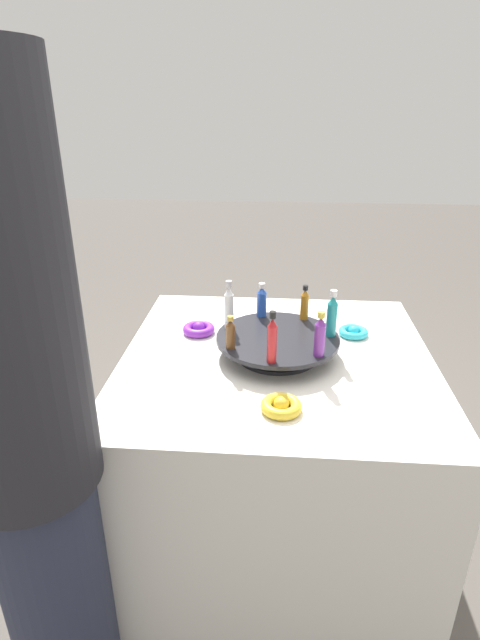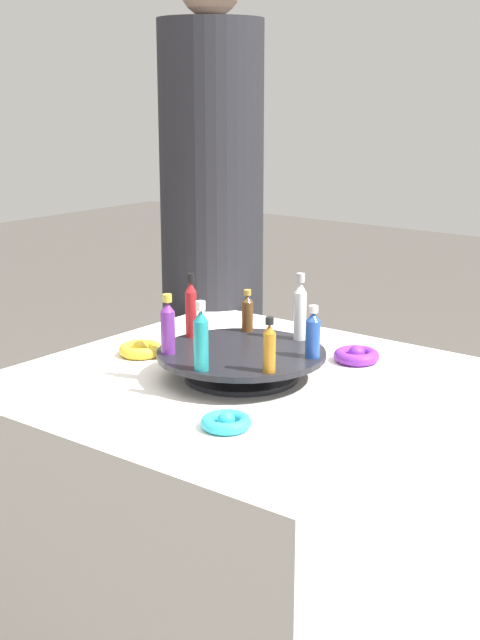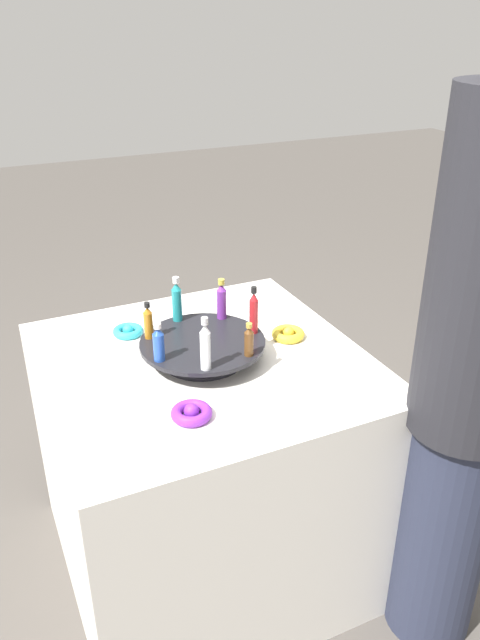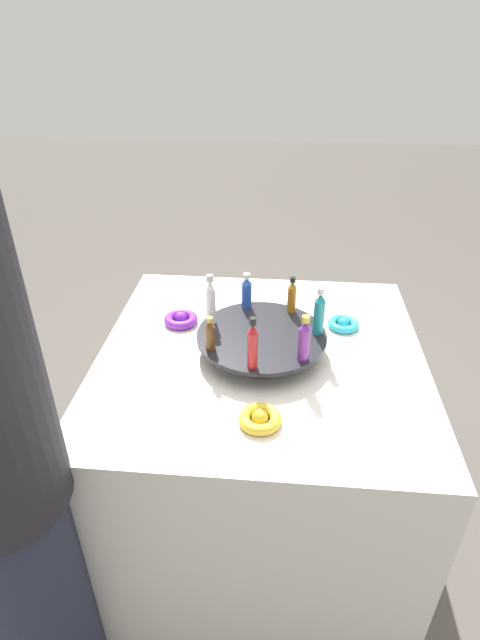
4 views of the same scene
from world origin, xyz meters
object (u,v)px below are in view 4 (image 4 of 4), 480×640
Objects in this scene: bottle_amber at (292,296)px; bottle_blue at (247,292)px; bottle_brown at (210,335)px; ribbon_bow_purple at (181,319)px; ribbon_bow_gold at (260,418)px; bottle_teal at (319,313)px; bottle_clear at (211,301)px; bottle_red at (253,345)px; display_stand at (261,341)px; bottle_purple at (304,340)px; ribbon_bow_teal at (343,324)px.

bottle_blue is (0.13, -0.01, -0.00)m from bottle_amber.
bottle_brown is 0.93× the size of ribbon_bow_purple.
ribbon_bow_gold is at bearing 125.10° from bottle_brown.
bottle_teal reaches higher than ribbon_bow_purple.
bottle_red is at bearing 122.91° from bottle_clear.
ribbon_bow_gold is at bearing 65.21° from bottle_teal.
bottle_clear is at bearing -18.52° from display_stand.
ribbon_bow_purple is at bearing -37.81° from bottle_clear.
display_stand is 2.49× the size of bottle_red.
bottle_brown is at bearing 32.91° from display_stand.
bottle_clear is at bearing 45.76° from bottle_blue.
bottle_purple is 0.28m from bottle_clear.
bottle_purple is at bearing 122.91° from bottle_blue.
ribbon_bow_gold is at bearing 98.61° from bottle_blue.
bottle_purple is at bearing 97.19° from bottle_amber.
bottle_brown is 0.25m from ribbon_bow_gold.
ribbon_bow_purple is at bearing -50.18° from bottle_red.
display_stand is 3.72× the size of bottle_brown.
display_stand is at bearing 7.19° from bottle_teal.
display_stand is 2.41× the size of bottle_clear.
bottle_teal is at bearing -108.52° from bottle_purple.
display_stand is at bearing -95.67° from bottle_red.
ribbon_bow_teal is at bearing -116.59° from bottle_purple.
bottle_brown is (0.27, 0.10, -0.02)m from bottle_teal.
bottle_teal is 1.35× the size of ribbon_bow_purple.
bottle_amber reaches higher than bottle_brown.
ribbon_bow_teal is at bearing -129.88° from bottle_red.
ribbon_bow_teal is at bearing -117.54° from ribbon_bow_gold.
bottle_purple reaches higher than display_stand.
bottle_red is at bearing 84.33° from display_stand.
bottle_teal is 1.26× the size of bottle_amber.
bottle_amber is at bearing 174.33° from bottle_blue.
bottle_amber is 0.77× the size of bottle_red.
ribbon_bow_purple is at bearing -15.52° from bottle_teal.
ribbon_bow_gold is 0.98× the size of ribbon_bow_purple.
bottle_purple is at bearing 174.33° from bottle_brown.
ribbon_bow_gold reaches higher than ribbon_bow_teal.
bottle_purple is 0.23m from bottle_brown.
ribbon_bow_teal is at bearing -172.32° from bottle_amber.
bottle_amber reaches higher than display_stand.
ribbon_bow_gold is at bearing 122.46° from ribbon_bow_purple.
bottle_red reaches higher than ribbon_bow_teal.
ribbon_bow_purple is at bearing 3.64° from bottle_blue.
bottle_purple is 1.15× the size of bottle_amber.
bottle_brown is 0.13m from bottle_red.
bottle_brown is at bearing -5.67° from bottle_purple.
bottle_clear reaches higher than bottle_amber.
bottle_teal is at bearing 122.91° from bottle_amber.
bottle_red reaches higher than ribbon_bow_gold.
bottle_teal is at bearing -114.79° from ribbon_bow_gold.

